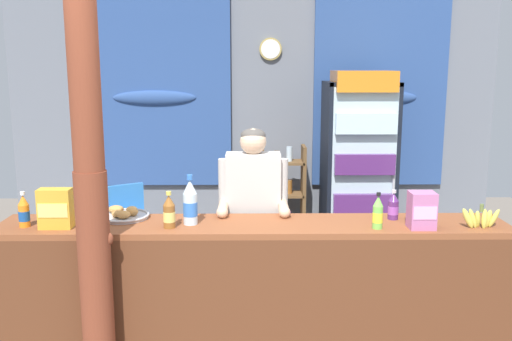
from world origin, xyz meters
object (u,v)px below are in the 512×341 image
Objects in this scene: plastic_lawn_chair at (128,224)px; soda_bottle_iced_tea at (169,212)px; soda_bottle_water at (190,203)px; snack_box_wafer at (422,210)px; soda_bottle_lime_soda at (378,213)px; timber_post at (90,181)px; soda_bottle_grape_soda at (393,207)px; stall_counter at (253,285)px; bottle_shelf_rack at (283,197)px; snack_box_choco_powder at (55,209)px; drink_fridge at (359,158)px; banana_bunch at (481,218)px; pastry_tray at (124,215)px; soda_bottle_orange_soda at (24,212)px; shopkeeper at (253,208)px.

soda_bottle_iced_tea is at bearing -69.06° from plastic_lawn_chair.
snack_box_wafer is (1.48, -0.11, -0.02)m from soda_bottle_water.
timber_post is at bearing -172.55° from soda_bottle_lime_soda.
soda_bottle_iced_tea is at bearing -172.81° from soda_bottle_grape_soda.
plastic_lawn_chair is 2.72m from soda_bottle_lime_soda.
soda_bottle_grape_soda is 0.27m from soda_bottle_lime_soda.
stall_counter is 3.91× the size of plastic_lawn_chair.
bottle_shelf_rack is 2.88m from snack_box_choco_powder.
drink_fridge reaches higher than banana_bunch.
soda_bottle_grape_soda is at bearing 54.46° from soda_bottle_lime_soda.
soda_bottle_grape_soda is 0.86× the size of snack_box_wafer.
soda_bottle_water is at bearing 32.18° from timber_post.
snack_box_wafer is at bearing -7.51° from pastry_tray.
stall_counter is 10.19× the size of soda_bottle_water.
snack_box_wafer is at bearing -1.36° from soda_bottle_orange_soda.
timber_post reaches higher than banana_bunch.
snack_box_choco_powder is (-0.85, -0.08, -0.01)m from soda_bottle_water.
soda_bottle_water is 1.87m from banana_bunch.
stall_counter is 16.56× the size of soda_bottle_grape_soda.
bottle_shelf_rack is at bearing 80.04° from shopkeeper.
soda_bottle_grape_soda is at bearing 120.67° from snack_box_wafer.
shopkeeper is at bearing 161.91° from soda_bottle_grape_soda.
soda_bottle_orange_soda is at bearing 179.03° from banana_bunch.
soda_bottle_lime_soda reaches higher than bottle_shelf_rack.
pastry_tray is (-1.21, -2.12, 0.39)m from bottle_shelf_rack.
soda_bottle_orange_soda reaches higher than stall_counter.
timber_post is 3.17m from drink_fridge.
soda_bottle_grape_soda is 1.50m from soda_bottle_iced_tea.
shopkeeper reaches higher than soda_bottle_iced_tea.
snack_box_choco_powder reaches higher than soda_bottle_lime_soda.
plastic_lawn_chair is 3.23m from banana_bunch.
soda_bottle_orange_soda is 0.99× the size of snack_box_wafer.
snack_box_wafer is (0.28, 0.00, 0.02)m from soda_bottle_lime_soda.
soda_bottle_lime_soda is at bearing -1.26° from soda_bottle_iced_tea.
soda_bottle_grape_soda is at bearing -1.39° from pastry_tray.
timber_post is 2.05m from snack_box_wafer.
snack_box_choco_powder is (-1.59, -2.35, 0.50)m from bottle_shelf_rack.
snack_box_wafer is at bearing -178.42° from banana_bunch.
snack_box_choco_powder is at bearing -149.01° from pastry_tray.
snack_box_choco_powder is at bearing -175.24° from soda_bottle_grape_soda.
bottle_shelf_rack is 2.47m from soda_bottle_lime_soda.
timber_post reaches higher than pastry_tray.
soda_bottle_grape_soda is 0.85× the size of soda_bottle_iced_tea.
soda_bottle_iced_tea reaches higher than bottle_shelf_rack.
timber_post is at bearing -116.17° from bottle_shelf_rack.
soda_bottle_water is at bearing -126.00° from drink_fridge.
stall_counter is at bearing -55.44° from plastic_lawn_chair.
pastry_tray is (-0.88, -0.26, 0.02)m from shopkeeper.
soda_bottle_water is 1.29× the size of snack_box_choco_powder.
shopkeeper is 7.69× the size of soda_bottle_grape_soda.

